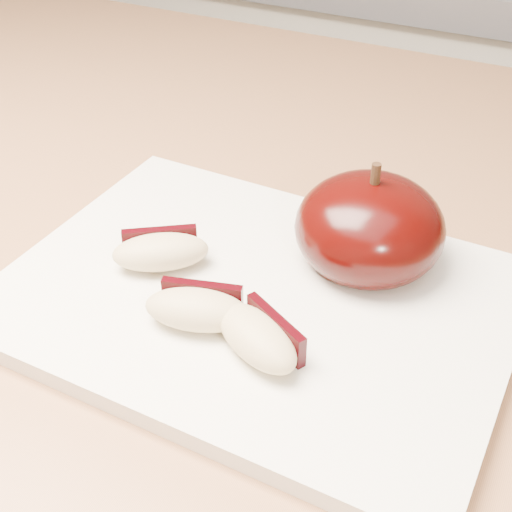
% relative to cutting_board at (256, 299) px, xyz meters
% --- Properties ---
extents(back_cabinet, '(2.40, 0.62, 0.94)m').
position_rel_cutting_board_xyz_m(back_cabinet, '(-0.04, 0.81, -0.44)').
color(back_cabinet, silver).
rests_on(back_cabinet, ground).
extents(cutting_board, '(0.29, 0.21, 0.01)m').
position_rel_cutting_board_xyz_m(cutting_board, '(0.00, 0.00, 0.00)').
color(cutting_board, silver).
rests_on(cutting_board, island_counter).
extents(apple_half, '(0.09, 0.09, 0.07)m').
position_rel_cutting_board_xyz_m(apple_half, '(0.05, 0.06, 0.03)').
color(apple_half, black).
rests_on(apple_half, cutting_board).
extents(apple_wedge_a, '(0.06, 0.05, 0.02)m').
position_rel_cutting_board_xyz_m(apple_wedge_a, '(-0.06, -0.00, 0.02)').
color(apple_wedge_a, tan).
rests_on(apple_wedge_a, cutting_board).
extents(apple_wedge_b, '(0.06, 0.04, 0.02)m').
position_rel_cutting_board_xyz_m(apple_wedge_b, '(-0.02, -0.04, 0.02)').
color(apple_wedge_b, tan).
rests_on(apple_wedge_b, cutting_board).
extents(apple_wedge_c, '(0.06, 0.05, 0.02)m').
position_rel_cutting_board_xyz_m(apple_wedge_c, '(0.02, -0.04, 0.02)').
color(apple_wedge_c, tan).
rests_on(apple_wedge_c, cutting_board).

